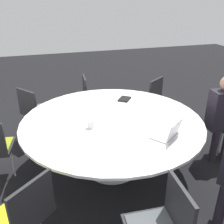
% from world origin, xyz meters
% --- Properties ---
extents(ground_plane, '(16.00, 16.00, 0.00)m').
position_xyz_m(ground_plane, '(0.00, 0.00, 0.00)').
color(ground_plane, black).
extents(conference_table, '(2.26, 2.26, 0.74)m').
position_xyz_m(conference_table, '(0.00, 0.00, 0.64)').
color(conference_table, '#B7B7BC').
rests_on(conference_table, ground_plane).
extents(chair_2, '(0.59, 0.60, 0.87)m').
position_xyz_m(chair_2, '(0.87, -1.18, 0.53)').
color(chair_2, '#262628').
rests_on(chair_2, ground_plane).
extents(chair_3, '(0.48, 0.46, 0.87)m').
position_xyz_m(chair_3, '(1.46, -0.08, 0.53)').
color(chair_3, '#262628').
rests_on(chair_3, ground_plane).
extents(chair_4, '(0.60, 0.60, 0.87)m').
position_xyz_m(chair_4, '(1.14, 0.92, 0.53)').
color(chair_4, '#262628').
rests_on(chair_4, ground_plane).
extents(chair_6, '(0.60, 0.61, 0.87)m').
position_xyz_m(chair_6, '(-0.99, 1.08, 0.53)').
color(chair_6, '#262628').
rests_on(chair_6, ground_plane).
extents(person_1, '(0.29, 0.39, 1.22)m').
position_xyz_m(person_1, '(-0.21, -1.51, 0.72)').
color(person_1, '#231E28').
rests_on(person_1, ground_plane).
extents(laptop, '(0.38, 0.39, 0.21)m').
position_xyz_m(laptop, '(-0.61, -0.45, 0.79)').
color(laptop, silver).
rests_on(laptop, conference_table).
extents(spiral_notebook, '(0.26, 0.25, 0.02)m').
position_xyz_m(spiral_notebook, '(0.57, -0.38, 0.75)').
color(spiral_notebook, black).
rests_on(spiral_notebook, conference_table).
extents(coffee_cup, '(0.09, 0.09, 0.09)m').
position_xyz_m(coffee_cup, '(-0.14, 0.30, 0.79)').
color(coffee_cup, white).
rests_on(coffee_cup, conference_table).
extents(handbag, '(0.36, 0.16, 0.28)m').
position_xyz_m(handbag, '(1.52, 0.41, 0.14)').
color(handbag, black).
rests_on(handbag, ground_plane).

